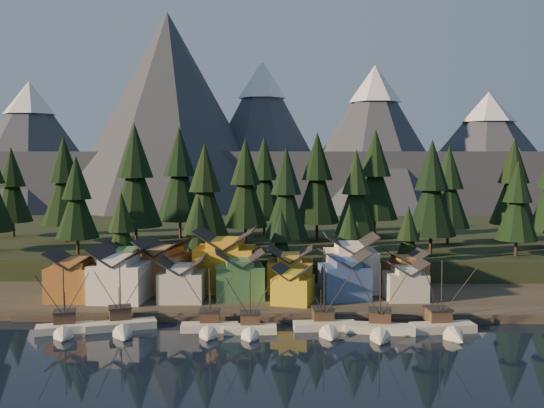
{
  "coord_description": "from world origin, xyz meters",
  "views": [
    {
      "loc": [
        5.91,
        -83.57,
        27.12
      ],
      "look_at": [
        3.34,
        30.0,
        18.59
      ],
      "focal_mm": 40.0,
      "sensor_mm": 36.0,
      "label": 1
    }
  ],
  "objects_px": {
    "house_front_1": "(120,273)",
    "boat_3": "(250,321)",
    "boat_1": "(121,318)",
    "boat_4": "(326,318)",
    "boat_6": "(446,318)",
    "house_front_0": "(75,274)",
    "house_back_1": "(163,264)",
    "house_back_0": "(126,263)",
    "boat_2": "(209,319)",
    "boat_5": "(380,320)",
    "boat_0": "(64,319)"
  },
  "relations": [
    {
      "from": "house_front_1",
      "to": "boat_3",
      "type": "bearing_deg",
      "value": -27.72
    },
    {
      "from": "boat_1",
      "to": "boat_4",
      "type": "relative_size",
      "value": 1.05
    },
    {
      "from": "boat_6",
      "to": "house_front_0",
      "type": "xyz_separation_m",
      "value": [
        -63.14,
        14.93,
        3.79
      ]
    },
    {
      "from": "boat_6",
      "to": "house_back_1",
      "type": "relative_size",
      "value": 1.14
    },
    {
      "from": "boat_1",
      "to": "house_back_0",
      "type": "relative_size",
      "value": 1.25
    },
    {
      "from": "boat_2",
      "to": "house_front_1",
      "type": "height_order",
      "value": "house_front_1"
    },
    {
      "from": "boat_4",
      "to": "boat_6",
      "type": "distance_m",
      "value": 18.55
    },
    {
      "from": "house_front_0",
      "to": "house_back_0",
      "type": "xyz_separation_m",
      "value": [
        6.65,
        10.07,
        0.2
      ]
    },
    {
      "from": "boat_5",
      "to": "boat_0",
      "type": "bearing_deg",
      "value": -170.96
    },
    {
      "from": "boat_1",
      "to": "boat_5",
      "type": "distance_m",
      "value": 40.46
    },
    {
      "from": "boat_2",
      "to": "house_back_1",
      "type": "height_order",
      "value": "house_back_1"
    },
    {
      "from": "boat_3",
      "to": "boat_5",
      "type": "height_order",
      "value": "boat_5"
    },
    {
      "from": "boat_3",
      "to": "house_back_1",
      "type": "xyz_separation_m",
      "value": [
        -18.04,
        22.94,
        4.68
      ]
    },
    {
      "from": "boat_5",
      "to": "house_front_1",
      "type": "xyz_separation_m",
      "value": [
        -44.46,
        14.92,
        4.4
      ]
    },
    {
      "from": "boat_0",
      "to": "house_back_0",
      "type": "height_order",
      "value": "house_back_0"
    },
    {
      "from": "boat_5",
      "to": "boat_6",
      "type": "distance_m",
      "value": 10.3
    },
    {
      "from": "boat_5",
      "to": "house_back_1",
      "type": "bearing_deg",
      "value": 157.52
    },
    {
      "from": "boat_5",
      "to": "boat_6",
      "type": "height_order",
      "value": "boat_6"
    },
    {
      "from": "house_back_0",
      "to": "boat_2",
      "type": "bearing_deg",
      "value": -60.55
    },
    {
      "from": "house_back_0",
      "to": "boat_1",
      "type": "bearing_deg",
      "value": -85.35
    },
    {
      "from": "house_front_0",
      "to": "boat_5",
      "type": "bearing_deg",
      "value": -17.29
    },
    {
      "from": "boat_2",
      "to": "boat_1",
      "type": "bearing_deg",
      "value": 173.56
    },
    {
      "from": "boat_0",
      "to": "boat_4",
      "type": "bearing_deg",
      "value": -14.44
    },
    {
      "from": "boat_0",
      "to": "boat_3",
      "type": "xyz_separation_m",
      "value": [
        28.87,
        0.39,
        -0.15
      ]
    },
    {
      "from": "boat_0",
      "to": "boat_4",
      "type": "relative_size",
      "value": 0.99
    },
    {
      "from": "boat_3",
      "to": "house_front_0",
      "type": "bearing_deg",
      "value": 150.44
    },
    {
      "from": "boat_0",
      "to": "boat_3",
      "type": "height_order",
      "value": "boat_0"
    },
    {
      "from": "boat_1",
      "to": "boat_3",
      "type": "relative_size",
      "value": 1.12
    },
    {
      "from": "boat_5",
      "to": "house_front_0",
      "type": "relative_size",
      "value": 1.33
    },
    {
      "from": "boat_1",
      "to": "boat_6",
      "type": "bearing_deg",
      "value": -19.16
    },
    {
      "from": "boat_6",
      "to": "boat_5",
      "type": "bearing_deg",
      "value": 175.16
    },
    {
      "from": "house_front_1",
      "to": "boat_6",
      "type": "bearing_deg",
      "value": -10.24
    },
    {
      "from": "boat_3",
      "to": "house_front_1",
      "type": "bearing_deg",
      "value": 144.48
    },
    {
      "from": "boat_4",
      "to": "house_back_0",
      "type": "height_order",
      "value": "house_back_0"
    },
    {
      "from": "boat_1",
      "to": "boat_5",
      "type": "height_order",
      "value": "boat_5"
    },
    {
      "from": "boat_5",
      "to": "house_back_1",
      "type": "relative_size",
      "value": 1.1
    },
    {
      "from": "boat_0",
      "to": "boat_2",
      "type": "distance_m",
      "value": 22.46
    },
    {
      "from": "boat_2",
      "to": "boat_4",
      "type": "relative_size",
      "value": 0.95
    },
    {
      "from": "boat_2",
      "to": "house_back_1",
      "type": "relative_size",
      "value": 1.01
    },
    {
      "from": "house_back_1",
      "to": "boat_1",
      "type": "bearing_deg",
      "value": -83.05
    },
    {
      "from": "boat_0",
      "to": "boat_1",
      "type": "distance_m",
      "value": 8.67
    },
    {
      "from": "boat_4",
      "to": "house_back_1",
      "type": "xyz_separation_m",
      "value": [
        -29.86,
        21.11,
        4.67
      ]
    },
    {
      "from": "boat_2",
      "to": "house_back_0",
      "type": "xyz_separation_m",
      "value": [
        -19.7,
        25.29,
        4.28
      ]
    },
    {
      "from": "boat_4",
      "to": "house_front_0",
      "type": "distance_m",
      "value": 46.98
    },
    {
      "from": "boat_4",
      "to": "boat_6",
      "type": "xyz_separation_m",
      "value": [
        18.53,
        -0.76,
        0.25
      ]
    },
    {
      "from": "boat_3",
      "to": "house_front_1",
      "type": "distance_m",
      "value": 29.09
    },
    {
      "from": "boat_2",
      "to": "boat_6",
      "type": "xyz_separation_m",
      "value": [
        36.79,
        0.29,
        0.29
      ]
    },
    {
      "from": "boat_0",
      "to": "house_front_0",
      "type": "xyz_separation_m",
      "value": [
        -3.92,
        16.4,
        3.91
      ]
    },
    {
      "from": "boat_4",
      "to": "house_front_0",
      "type": "bearing_deg",
      "value": 156.96
    },
    {
      "from": "boat_2",
      "to": "boat_3",
      "type": "bearing_deg",
      "value": -11.14
    }
  ]
}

